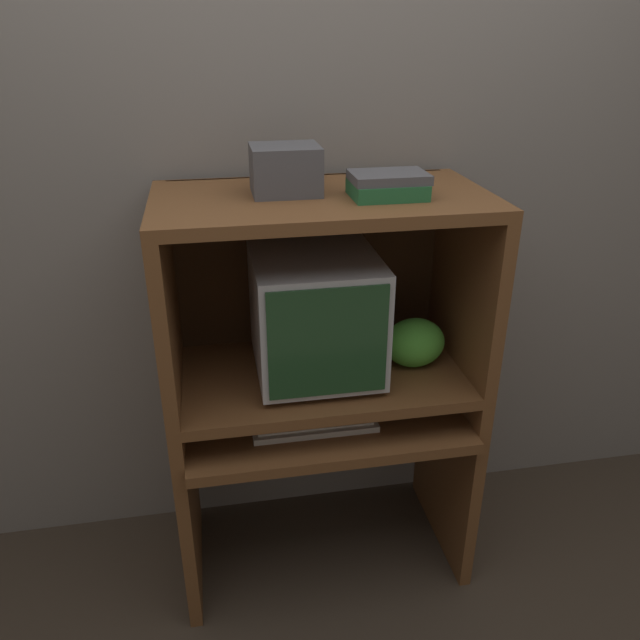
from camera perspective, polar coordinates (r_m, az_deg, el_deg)
name	(u,v)px	position (r m, az deg, el deg)	size (l,w,h in m)	color
ground_plane	(336,605)	(2.34, 1.44, -24.61)	(12.00, 12.00, 0.00)	#3D3328
wall_back	(304,186)	(2.14, -1.44, 12.11)	(6.00, 0.06, 2.60)	gray
desk_base	(323,465)	(2.21, 0.31, -13.12)	(0.97, 0.56, 0.64)	brown
desk_monitor_shelf	(322,378)	(2.05, 0.16, -5.36)	(0.97, 0.53, 0.13)	brown
hutch_upper	(320,255)	(1.90, 0.00, 6.00)	(0.97, 0.53, 0.58)	brown
crt_monitor	(316,315)	(1.93, -0.39, 0.50)	(0.38, 0.41, 0.39)	#B2B2B7
keyboard	(313,421)	(2.01, -0.60, -9.23)	(0.39, 0.16, 0.03)	beige
mouse	(395,409)	(2.07, 6.85, -8.09)	(0.07, 0.05, 0.03)	#28282B
snack_bag	(414,343)	(2.05, 8.63, -2.06)	(0.20, 0.15, 0.16)	green
book_stack	(388,185)	(1.79, 6.22, 12.17)	(0.21, 0.16, 0.07)	#236638
storage_box	(285,170)	(1.81, -3.18, 13.56)	(0.19, 0.16, 0.13)	#4C4C51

